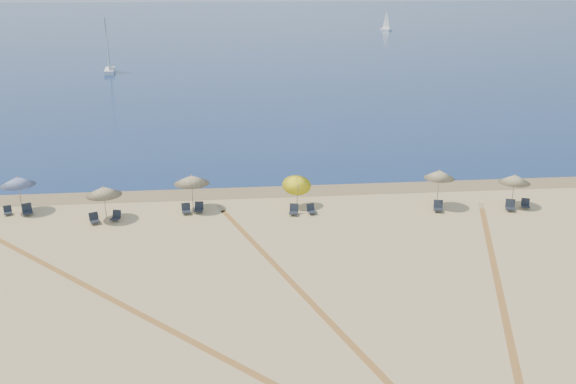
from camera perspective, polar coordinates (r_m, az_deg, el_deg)
The scene contains 22 objects.
ocean at distance 242.66m, azimuth -4.97°, elevation 16.01°, with size 500.00×500.00×0.00m, color #0C2151.
wet_sand at distance 43.84m, azimuth -0.52°, elevation 0.14°, with size 500.00×500.00×0.00m, color olive.
umbrella_0 at distance 42.94m, azimuth -24.31°, elevation 0.95°, with size 2.21×2.21×2.49m.
umbrella_1 at distance 39.71m, azimuth -17.12°, elevation 0.09°, with size 2.25×2.25×2.27m.
umbrella_2 at distance 40.09m, azimuth -9.15°, elevation 1.18°, with size 2.34×2.34×2.45m.
umbrella_3 at distance 40.05m, azimuth 0.84°, elevation 0.94°, with size 1.94×1.99×2.47m.
umbrella_4 at distance 41.21m, azimuth 14.19°, elevation 1.64°, with size 2.04×2.04×2.66m.
umbrella_5 at distance 43.02m, azimuth 20.75°, elevation 1.18°, with size 2.06×2.06×2.28m.
chair_0 at distance 43.37m, azimuth -25.08°, elevation -1.64°, with size 0.67×0.72×0.60m.
chair_1 at distance 42.82m, azimuth -23.53°, elevation -1.58°, with size 0.83×0.89×0.74m.
chair_2 at distance 39.81m, azimuth -17.92°, elevation -2.45°, with size 0.79×0.84×0.69m.
chair_3 at distance 39.87m, azimuth -16.03°, elevation -2.23°, with size 0.70×0.76×0.66m.
chair_4 at distance 40.02m, azimuth -9.66°, elevation -1.63°, with size 0.66×0.74×0.68m.
chair_5 at distance 40.12m, azimuth -8.47°, elevation -1.50°, with size 0.64×0.73×0.69m.
chair_6 at distance 39.28m, azimuth 0.56°, elevation -1.73°, with size 0.71×0.79×0.71m.
chair_7 at distance 39.47m, azimuth 2.23°, elevation -1.68°, with size 0.71×0.77×0.65m.
chair_8 at distance 41.08m, azimuth 14.08°, elevation -1.36°, with size 0.78×0.85×0.73m.
chair_9 at distance 42.63m, azimuth 20.36°, elevation -1.24°, with size 0.82×0.89×0.74m.
chair_10 at distance 43.46m, azimuth 21.63°, elevation -1.07°, with size 0.72×0.77×0.65m.
sailboat_0 at distance 105.22m, azimuth -16.69°, elevation 12.24°, with size 2.25×6.09×8.86m.
sailboat_1 at distance 192.53m, azimuth 9.32°, elevation 15.58°, with size 2.71×4.93×7.14m.
tire_tracks at distance 29.04m, azimuth 1.69°, elevation -10.54°, with size 56.72×41.37×0.00m.
Camera 1 is at (-3.68, -17.19, 14.54)m, focal length 37.42 mm.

